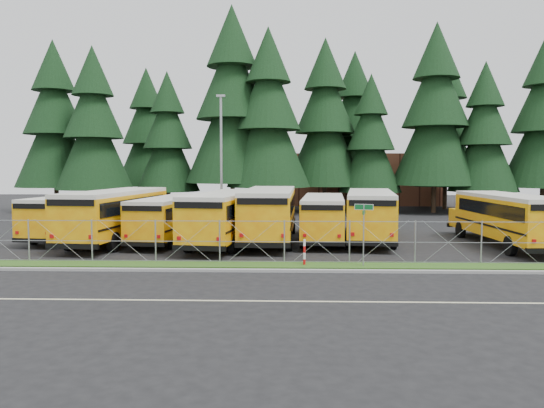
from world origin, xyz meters
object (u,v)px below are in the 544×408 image
(light_standard, at_px, (221,154))
(striped_bollard, at_px, (304,253))
(bus_2, at_px, (172,219))
(bus_east, at_px, (505,220))
(bus_0, at_px, (77,217))
(bus_6, at_px, (370,216))
(street_sign, at_px, (364,222))
(bus_1, at_px, (119,216))
(bus_4, at_px, (270,215))
(bus_3, at_px, (226,218))
(bus_5, at_px, (323,219))

(light_standard, bearing_deg, striped_bollard, -71.73)
(bus_2, bearing_deg, striped_bollard, -38.73)
(bus_east, relative_size, striped_bollard, 9.33)
(bus_0, bearing_deg, bus_6, 5.26)
(street_sign, height_order, light_standard, light_standard)
(bus_0, relative_size, bus_east, 0.92)
(bus_1, distance_m, bus_4, 8.92)
(bus_2, distance_m, light_standard, 11.73)
(bus_0, bearing_deg, bus_1, -22.27)
(bus_2, distance_m, striped_bollard, 10.86)
(bus_3, relative_size, street_sign, 4.08)
(bus_3, xyz_separation_m, bus_east, (15.74, -0.26, -0.03))
(bus_6, height_order, striped_bollard, bus_6)
(bus_2, relative_size, street_sign, 3.62)
(bus_east, bearing_deg, street_sign, -145.98)
(bus_6, bearing_deg, bus_5, -167.31)
(bus_1, xyz_separation_m, bus_3, (6.40, -0.48, -0.05))
(bus_0, xyz_separation_m, bus_4, (12.10, -1.06, 0.23))
(bus_1, height_order, bus_3, bus_1)
(bus_4, distance_m, bus_6, 6.07)
(bus_2, bearing_deg, bus_0, 175.35)
(bus_4, bearing_deg, bus_2, -177.01)
(bus_0, bearing_deg, street_sign, -21.94)
(bus_1, height_order, bus_2, bus_1)
(bus_0, xyz_separation_m, striped_bollard, (13.93, -8.81, -0.74))
(bus_1, bearing_deg, bus_6, 11.36)
(bus_east, bearing_deg, striped_bollard, -153.40)
(bus_1, xyz_separation_m, bus_6, (14.93, 1.36, -0.05))
(bus_5, bearing_deg, bus_2, -172.18)
(bus_3, height_order, striped_bollard, bus_3)
(bus_4, xyz_separation_m, bus_6, (6.04, 0.66, -0.08))
(street_sign, bearing_deg, bus_east, 36.35)
(bus_2, distance_m, bus_5, 9.07)
(bus_2, bearing_deg, street_sign, -31.05)
(light_standard, bearing_deg, bus_2, -98.31)
(bus_3, bearing_deg, bus_1, -176.71)
(bus_1, bearing_deg, striped_bollard, -27.16)
(bus_0, bearing_deg, bus_3, -6.59)
(bus_east, relative_size, street_sign, 3.98)
(striped_bollard, bearing_deg, bus_0, 147.68)
(bus_0, height_order, bus_6, bus_6)
(bus_5, xyz_separation_m, light_standard, (-7.48, 10.34, 4.15))
(bus_1, distance_m, bus_east, 22.16)
(bus_0, xyz_separation_m, bus_1, (3.21, -1.77, 0.21))
(bus_1, distance_m, bus_2, 3.10)
(bus_4, xyz_separation_m, bus_east, (13.25, -1.44, -0.11))
(bus_0, height_order, striped_bollard, bus_0)
(bus_5, bearing_deg, bus_4, -168.39)
(bus_4, height_order, street_sign, bus_4)
(bus_1, relative_size, light_standard, 1.17)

